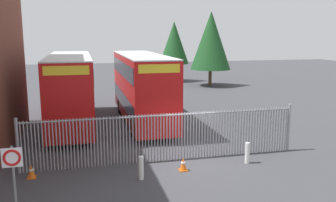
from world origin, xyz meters
The scene contains 11 objects.
ground_plane centered at (0.00, 8.00, 0.00)m, with size 100.00×100.00×0.00m, color #3D3D42.
palisade_fence centered at (-1.10, 0.00, 1.18)m, with size 12.61×0.14×2.35m.
double_decker_bus_near_gate centered at (-5.35, 7.74, 2.42)m, with size 2.54×10.81×4.42m.
double_decker_bus_behind_fence_left centered at (-0.88, 7.62, 2.42)m, with size 2.54×10.81×4.42m.
bollard_near_left centered at (-2.53, -1.86, 0.47)m, with size 0.20×0.20×0.95m, color silver.
bollard_center_front centered at (2.38, -1.17, 0.47)m, with size 0.20×0.20×0.95m, color silver.
traffic_cone_by_gate centered at (-0.64, -1.36, 0.29)m, with size 0.34×0.34×0.59m.
traffic_cone_mid_forecourt centered at (-6.78, -0.68, 0.29)m, with size 0.34×0.34×0.59m.
speed_limit_sign_post centered at (-6.79, -4.12, 1.78)m, with size 0.60×0.14×2.40m.
tree_tall_back centered at (9.36, 22.44, 5.03)m, with size 4.44×4.44×8.21m.
tree_short_side centered at (6.45, 27.30, 4.69)m, with size 3.56×3.56×7.26m.
Camera 1 is at (-4.66, -15.10, 5.67)m, focal length 38.13 mm.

